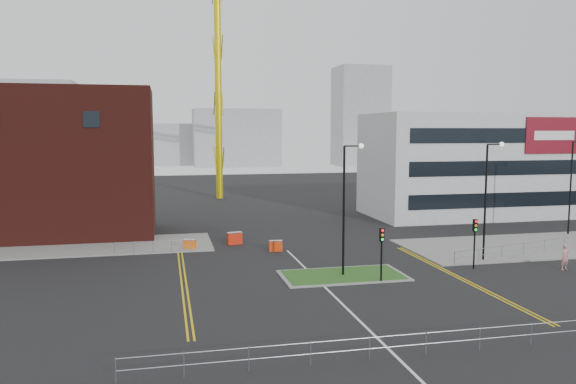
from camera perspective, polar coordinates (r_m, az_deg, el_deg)
The scene contains 28 objects.
ground at distance 31.61m, azimuth 6.66°, elevation -12.30°, with size 200.00×200.00×0.00m, color black.
pavement_left at distance 52.26m, azimuth -23.41°, elevation -5.27°, with size 28.00×8.00×0.12m, color slate.
pavement_right at distance 53.91m, azimuth 24.25°, elevation -4.97°, with size 24.00×10.00×0.12m, color slate.
island_kerb at distance 39.48m, azimuth 5.61°, elevation -8.44°, with size 8.60×4.60×0.08m, color slate.
grass_island at distance 39.48m, azimuth 5.61°, elevation -8.41°, with size 8.00×4.00×0.12m, color #204B19.
brick_building at distance 57.88m, azimuth -25.48°, elevation 2.49°, with size 24.20×10.07×14.24m.
office_block at distance 70.27m, azimuth 18.36°, elevation 2.65°, with size 25.00×12.20×12.00m.
streetlamp_island at distance 38.54m, azimuth 6.00°, elevation -0.67°, with size 1.46×0.36×9.18m.
streetlamp_right_near at distance 45.49m, azimuth 19.68°, elevation 0.06°, with size 1.46×0.36×9.18m.
streetlamp_right_far at distance 60.15m, azimuth 26.97°, elevation 1.17°, with size 1.46×0.36×9.18m.
traffic_light_island at distance 37.73m, azimuth 9.50°, elevation -5.25°, with size 0.28×0.33×3.65m.
traffic_light_right at distance 43.03m, azimuth 18.46°, elevation -4.07°, with size 0.28×0.33×3.65m.
railing_front at distance 26.09m, azimuth 11.13°, elevation -14.64°, with size 24.05×0.05×1.10m.
railing_left at distance 47.23m, azimuth -13.56°, elevation -5.27°, with size 6.05×0.05×1.10m.
railing_right at distance 50.93m, azimuth 24.61°, elevation -4.79°, with size 19.05×5.05×1.10m.
centre_line at distance 33.41m, azimuth 5.52°, elevation -11.25°, with size 0.15×30.00×0.01m, color silver.
yellow_left_a at distance 39.60m, azimuth -10.83°, elevation -8.53°, with size 0.12×24.00×0.01m, color gold.
yellow_left_b at distance 39.61m, azimuth -10.39°, elevation -8.52°, with size 0.12×24.00×0.01m, color gold.
yellow_right_a at distance 40.66m, azimuth 16.71°, elevation -8.30°, with size 0.12×20.00×0.01m, color gold.
yellow_right_b at distance 40.80m, azimuth 17.09°, elevation -8.26°, with size 0.12×20.00×0.01m, color gold.
skyline_a at distance 151.32m, azimuth -24.03°, elevation 6.09°, with size 18.00×12.00×22.00m, color gray.
skyline_b at distance 159.55m, azimuth -5.28°, elevation 5.51°, with size 24.00×12.00×16.00m, color gray.
skyline_c at distance 162.88m, azimuth 7.35°, elevation 7.61°, with size 14.00×12.00×28.00m, color gray.
skyline_d at distance 168.35m, azimuth -11.81°, elevation 4.76°, with size 30.00×12.00×12.00m, color gray.
pedestrian at distance 45.44m, azimuth 26.33°, elevation -5.93°, with size 0.70×0.46×1.92m, color tan.
barrier_left at distance 48.32m, azimuth -9.96°, elevation -5.24°, with size 1.12×0.74×0.90m.
barrier_mid at distance 50.03m, azimuth -5.44°, elevation -4.65°, with size 1.36×0.70×1.10m.
barrier_right at distance 47.04m, azimuth -1.26°, elevation -5.44°, with size 1.12×0.45×0.92m.
Camera 1 is at (-9.90, -28.29, 10.04)m, focal length 35.00 mm.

